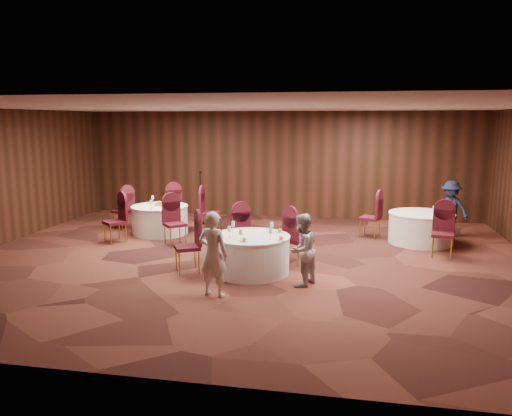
% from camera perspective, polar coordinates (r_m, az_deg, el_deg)
% --- Properties ---
extents(ground, '(12.00, 12.00, 0.00)m').
position_cam_1_polar(ground, '(10.62, -1.27, -6.00)').
color(ground, black).
rests_on(ground, ground).
extents(room_shell, '(12.00, 12.00, 12.00)m').
position_cam_1_polar(room_shell, '(10.25, -1.31, 4.61)').
color(room_shell, silver).
rests_on(room_shell, ground).
extents(table_main, '(1.52, 1.52, 0.74)m').
position_cam_1_polar(table_main, '(9.69, -0.60, -5.27)').
color(table_main, white).
rests_on(table_main, ground).
extents(table_left, '(1.46, 1.46, 0.74)m').
position_cam_1_polar(table_left, '(13.24, -10.91, -1.30)').
color(table_left, white).
rests_on(table_left, ground).
extents(table_right, '(1.53, 1.53, 0.74)m').
position_cam_1_polar(table_right, '(12.65, 18.32, -2.16)').
color(table_right, white).
rests_on(table_right, ground).
extents(chairs_main, '(2.79, 2.07, 1.00)m').
position_cam_1_polar(chairs_main, '(10.31, -1.68, -3.62)').
color(chairs_main, '#380B11').
rests_on(chairs_main, ground).
extents(chairs_left, '(3.03, 3.10, 1.00)m').
position_cam_1_polar(chairs_left, '(13.25, -10.93, -0.74)').
color(chairs_left, '#380B11').
rests_on(chairs_left, ground).
extents(chairs_right, '(2.12, 2.25, 1.00)m').
position_cam_1_polar(chairs_right, '(12.21, 16.51, -1.89)').
color(chairs_right, '#380B11').
rests_on(chairs_right, ground).
extents(tabletop_main, '(1.15, 1.03, 0.22)m').
position_cam_1_polar(tabletop_main, '(9.45, 0.18, -2.75)').
color(tabletop_main, silver).
rests_on(tabletop_main, table_main).
extents(tabletop_left, '(0.85, 0.82, 0.22)m').
position_cam_1_polar(tabletop_left, '(13.16, -10.92, 0.60)').
color(tabletop_left, silver).
rests_on(tabletop_left, table_left).
extents(tabletop_right, '(0.08, 0.08, 0.22)m').
position_cam_1_polar(tabletop_right, '(12.37, 19.71, -0.04)').
color(tabletop_right, silver).
rests_on(tabletop_right, table_right).
extents(mic_stand, '(0.24, 0.24, 1.51)m').
position_cam_1_polar(mic_stand, '(14.34, -6.33, -0.09)').
color(mic_stand, black).
rests_on(mic_stand, ground).
extents(woman_a, '(0.59, 0.46, 1.45)m').
position_cam_1_polar(woman_a, '(8.38, -4.91, -5.28)').
color(woman_a, silver).
rests_on(woman_a, ground).
extents(woman_b, '(0.72, 0.79, 1.31)m').
position_cam_1_polar(woman_b, '(8.92, 5.23, -4.80)').
color(woman_b, '#A4A5A9').
rests_on(woman_b, ground).
extents(man_c, '(1.06, 0.97, 1.43)m').
position_cam_1_polar(man_c, '(13.56, 21.35, -0.09)').
color(man_c, black).
rests_on(man_c, ground).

